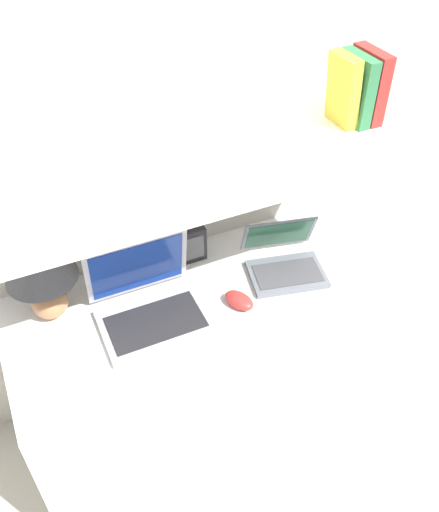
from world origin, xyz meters
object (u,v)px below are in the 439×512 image
(router_box, at_px, (187,244))
(book_yellow, at_px, (343,91))
(computer_mouse, at_px, (239,300))
(book_red, at_px, (368,85))
(book_green, at_px, (356,89))
(laptop_large, at_px, (149,304))
(laptop_small, at_px, (284,261))
(table_lamp, at_px, (41,272))

(router_box, distance_m, book_yellow, 0.75)
(book_yellow, bearing_deg, router_box, 163.29)
(computer_mouse, height_order, book_red, book_red)
(book_yellow, bearing_deg, book_green, 0.00)
(computer_mouse, bearing_deg, book_green, 17.94)
(laptop_large, relative_size, router_box, 2.51)
(laptop_large, relative_size, book_green, 1.63)
(laptop_small, bearing_deg, book_red, 11.71)
(table_lamp, bearing_deg, book_green, -4.17)
(table_lamp, height_order, book_yellow, book_yellow)
(router_box, distance_m, book_green, 0.78)
(laptop_large, xyz_separation_m, book_red, (0.80, 0.07, 0.57))
(computer_mouse, height_order, router_box, router_box)
(laptop_large, bearing_deg, computer_mouse, -16.52)
(laptop_large, distance_m, laptop_small, 0.52)
(laptop_small, bearing_deg, book_yellow, 17.19)
(book_red, height_order, book_green, book_red)
(laptop_small, xyz_separation_m, router_box, (-0.29, 0.21, 0.03))
(router_box, xyz_separation_m, book_green, (0.53, -0.15, 0.55))
(table_lamp, bearing_deg, laptop_large, -25.90)
(table_lamp, xyz_separation_m, book_red, (1.10, -0.08, 0.43))
(table_lamp, distance_m, computer_mouse, 0.65)
(book_green, height_order, book_yellow, book_yellow)
(laptop_large, xyz_separation_m, router_box, (0.22, 0.21, 0.02))
(table_lamp, distance_m, book_red, 1.18)
(book_red, distance_m, book_green, 0.05)
(laptop_small, xyz_separation_m, book_yellow, (0.19, 0.06, 0.59))
(laptop_large, bearing_deg, router_box, 43.33)
(table_lamp, relative_size, router_box, 2.06)
(laptop_large, relative_size, computer_mouse, 2.74)
(laptop_large, xyz_separation_m, laptop_small, (0.52, 0.01, -0.01))
(laptop_large, bearing_deg, laptop_small, 0.71)
(table_lamp, relative_size, laptop_small, 0.91)
(table_lamp, relative_size, computer_mouse, 2.24)
(table_lamp, height_order, router_box, table_lamp)
(table_lamp, distance_m, laptop_small, 0.84)
(laptop_large, height_order, book_red, book_red)
(laptop_small, distance_m, router_box, 0.36)
(laptop_small, height_order, book_yellow, book_yellow)
(router_box, height_order, book_yellow, book_yellow)
(table_lamp, relative_size, book_yellow, 1.28)
(laptop_large, bearing_deg, book_green, 4.97)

